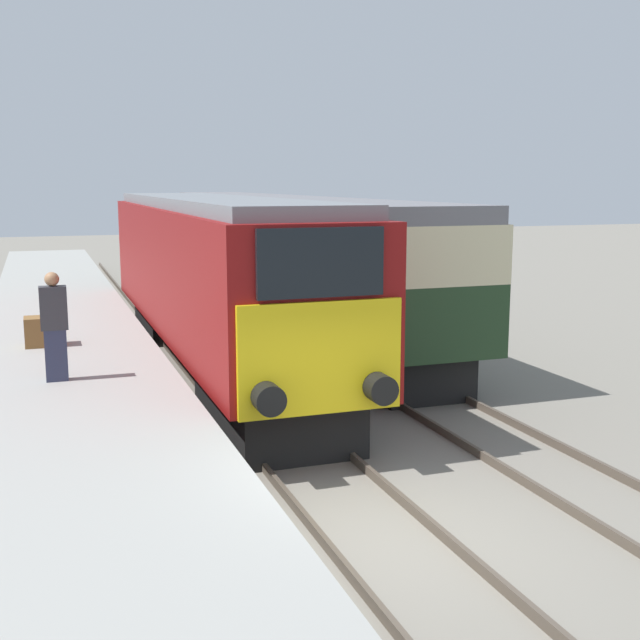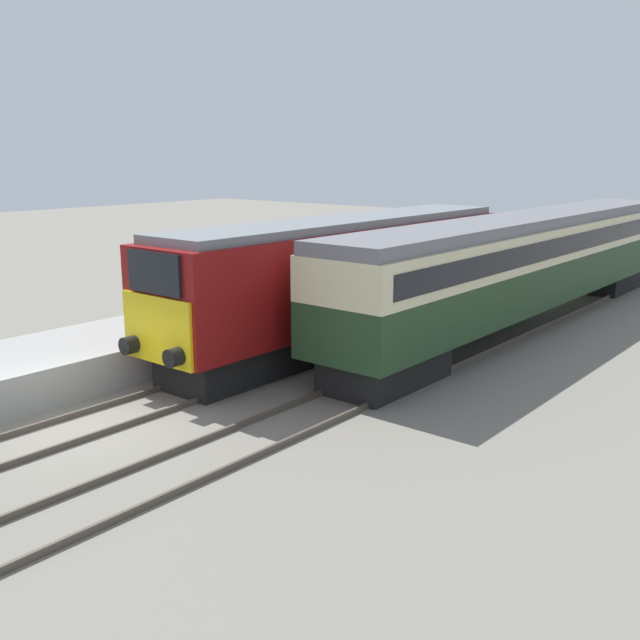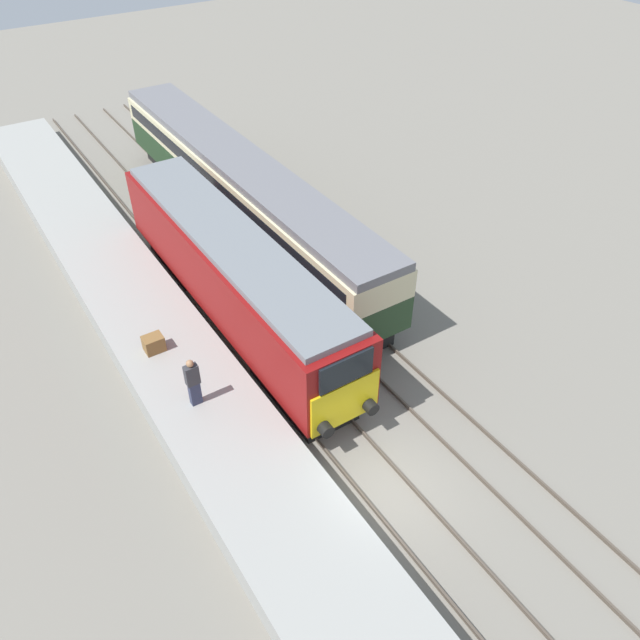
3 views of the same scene
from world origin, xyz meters
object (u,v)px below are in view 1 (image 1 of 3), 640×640
Objects in this scene: passenger_carriage at (280,245)px; luggage_crate at (43,331)px; person_on_platform at (54,327)px; locomotive at (213,274)px.

luggage_crate is (-7.16, -6.96, -1.07)m from passenger_carriage.
passenger_carriage is at bearing 55.40° from person_on_platform.
passenger_carriage is at bearing 60.22° from locomotive.
luggage_crate is at bearing 93.46° from person_on_platform.
luggage_crate is at bearing -164.90° from locomotive.
passenger_carriage reaches higher than person_on_platform.
locomotive is at bearing 49.39° from person_on_platform.
locomotive is 4.01m from luggage_crate.
passenger_carriage reaches higher than luggage_crate.
locomotive is at bearing -119.78° from passenger_carriage.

